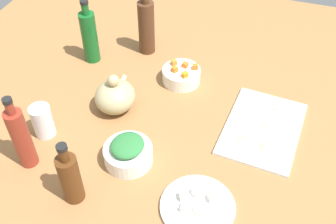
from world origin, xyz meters
The scene contains 26 objects.
tabletop centered at (0.00, 0.00, 1.50)cm, with size 190.00×190.00×3.00cm, color olive.
cutting_board centered at (6.91, -29.54, 3.50)cm, with size 32.39×22.72×1.00cm, color white.
plate_tofu centered at (-27.64, -17.60, 3.60)cm, with size 20.17×20.17×1.20cm, color white.
bowl_greens centered at (-18.38, 6.07, 5.67)cm, with size 14.34×14.34×5.34cm, color white.
bowl_carrots centered at (21.81, 2.28, 5.57)cm, with size 13.63×13.63×5.15cm, color white.
teapot centered at (1.32, 18.75, 8.39)cm, with size 15.74×13.29×13.90cm.
bottle_0 centered at (-34.71, 15.15, 11.61)cm, with size 5.52×5.52×21.06cm.
bottle_1 centered at (-28.17, 33.57, 13.69)cm, with size 5.15×5.15×25.15cm.
bottle_2 centered at (35.63, 20.62, 13.92)cm, with size 6.20×6.20×24.87cm.
bottle_3 centered at (23.64, 38.57, 13.50)cm, with size 5.92×5.92×24.88cm.
drinking_glass_0 centered at (-16.50, 35.17, 8.42)cm, with size 6.46×6.46×10.84cm, color white.
carrot_cube_0 centered at (23.79, 1.52, 9.05)cm, with size 1.80×1.80×1.80cm, color orange.
carrot_cube_1 centered at (18.39, -0.31, 9.05)cm, with size 1.80×1.80×1.80cm, color orange.
carrot_cube_2 centered at (20.12, 4.32, 9.05)cm, with size 1.80×1.80×1.80cm, color orange.
carrot_cube_3 centered at (23.83, 5.76, 9.05)cm, with size 1.80×1.80×1.80cm, color orange.
carrot_cube_4 centered at (23.83, -2.17, 9.05)cm, with size 1.80×1.80×1.80cm, color orange.
chopped_greens_mound centered at (-18.38, 6.07, 9.82)cm, with size 10.38×9.60×2.96cm, color #2E7639.
tofu_cube_0 centered at (-29.95, -18.50, 5.30)cm, with size 2.20×2.20×2.20cm, color white.
tofu_cube_1 centered at (-24.30, -16.44, 5.30)cm, with size 2.20×2.20×2.20cm, color white.
tofu_cube_2 centered at (-30.02, -14.98, 5.30)cm, with size 2.20×2.20×2.20cm, color white.
tofu_cube_3 centered at (-24.71, -20.91, 5.30)cm, with size 2.20×2.20×2.20cm, color #EAEDCD.
tofu_cube_4 centered at (-26.70, -13.37, 5.30)cm, with size 2.20×2.20×2.20cm, color white.
dumpling_0 centered at (13.78, -32.43, 5.56)cm, with size 4.71×4.29×3.13cm, color beige.
dumpling_1 centered at (-0.84, -25.18, 5.06)cm, with size 5.45×5.28×2.11cm, color beige.
dumpling_2 centered at (-1.60, -31.44, 5.40)cm, with size 4.21×4.12×2.79cm, color beige.
dumpling_3 centered at (6.06, -30.44, 5.52)cm, with size 4.92×4.62×3.03cm, color beige.
Camera 1 is at (-85.54, -28.74, 95.52)cm, focal length 42.55 mm.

